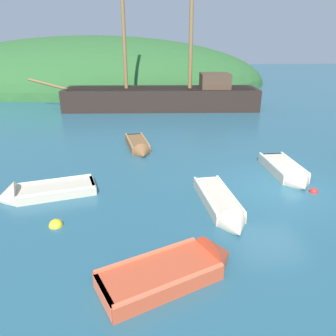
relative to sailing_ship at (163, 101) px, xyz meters
The scene contains 10 objects.
ground_plane 15.58m from the sailing_ship, 79.09° to the right, with size 120.00×120.00×0.00m, color #285B70.
shore_hill 16.92m from the sailing_ship, 114.40° to the left, with size 41.09×23.08×11.04m, color #2D602D.
sailing_ship is the anchor object (origin of this frame).
rowboat_far 14.69m from the sailing_ship, 74.70° to the right, with size 1.10×3.34×1.04m.
rowboat_portside 10.22m from the sailing_ship, 102.01° to the right, with size 1.36×3.31×0.87m.
rowboat_near_dock 16.12m from the sailing_ship, 111.02° to the right, with size 3.56×1.98×1.17m.
rowboat_center 16.72m from the sailing_ship, 88.32° to the right, with size 1.16×3.75×0.91m.
rowboat_outer_right 19.77m from the sailing_ship, 93.73° to the right, with size 3.65×2.51×1.20m.
buoy_red 16.25m from the sailing_ship, 74.96° to the right, with size 0.32×0.32×0.32m, color red.
buoy_yellow 17.80m from the sailing_ship, 105.48° to the right, with size 0.42×0.42×0.42m, color yellow.
Camera 1 is at (-5.17, -10.81, 5.32)m, focal length 35.36 mm.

